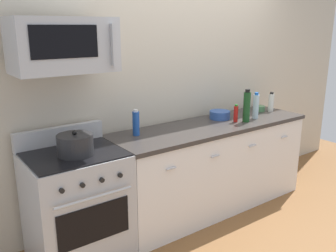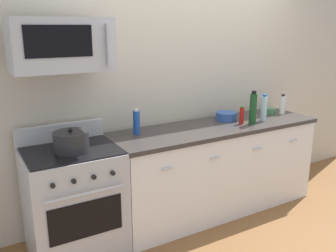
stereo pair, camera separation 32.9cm
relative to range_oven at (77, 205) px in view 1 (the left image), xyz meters
name	(u,v)px [view 1 (the left image)]	position (x,y,z in m)	size (l,w,h in m)	color
ground_plane	(210,206)	(1.49, 0.00, -0.47)	(6.37, 6.37, 0.00)	brown
back_wall	(188,78)	(1.49, 0.41, 0.88)	(5.31, 0.10, 2.70)	beige
counter_unit	(211,166)	(1.49, 0.00, -0.01)	(2.22, 0.66, 0.92)	white
range_oven	(77,205)	(0.00, 0.00, 0.00)	(0.76, 0.69, 1.07)	#B7BABF
microwave	(63,45)	(0.00, 0.04, 1.28)	(0.74, 0.44, 0.40)	#B7BABF
bottle_vinegar_white	(271,102)	(2.43, 0.02, 0.56)	(0.06, 0.06, 0.23)	silver
bottle_water_clear	(256,106)	(2.02, -0.10, 0.59)	(0.06, 0.06, 0.28)	silver
bottle_soda_blue	(136,123)	(0.65, 0.12, 0.57)	(0.06, 0.06, 0.24)	#1E4CA5
bottle_wine_green	(247,107)	(1.83, -0.14, 0.61)	(0.07, 0.07, 0.34)	#19471E
bottle_hot_sauce_red	(236,114)	(1.74, -0.08, 0.54)	(0.04, 0.04, 0.19)	#B21914
bowl_green_glaze	(259,108)	(2.33, 0.11, 0.48)	(0.13, 0.13, 0.06)	#477A4C
bowl_blue_mixing	(220,115)	(1.70, 0.12, 0.50)	(0.22, 0.22, 0.09)	#2D519E
stockpot	(75,145)	(0.00, -0.05, 0.53)	(0.28, 0.28, 0.20)	#262628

